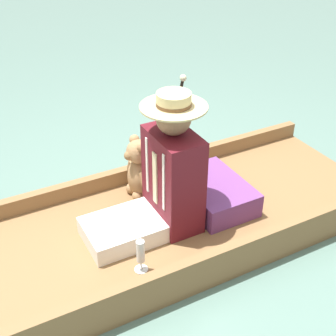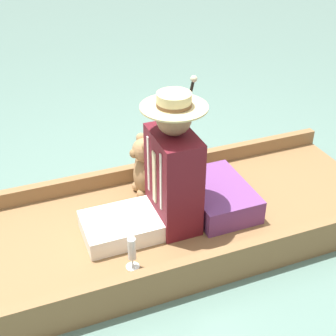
% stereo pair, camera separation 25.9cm
% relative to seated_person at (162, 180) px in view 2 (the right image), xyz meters
% --- Properties ---
extents(ground_plane, '(16.00, 16.00, 0.00)m').
position_rel_seated_person_xyz_m(ground_plane, '(0.04, -0.05, -0.43)').
color(ground_plane, slate).
extents(punt_boat, '(1.03, 2.77, 0.23)m').
position_rel_seated_person_xyz_m(punt_boat, '(0.04, -0.05, -0.36)').
color(punt_boat, brown).
rests_on(punt_boat, ground_plane).
extents(seat_cushion, '(0.52, 0.37, 0.15)m').
position_rel_seated_person_xyz_m(seat_cushion, '(0.04, -0.38, -0.23)').
color(seat_cushion, '#6B3875').
rests_on(seat_cushion, punt_boat).
extents(seated_person, '(0.37, 0.72, 0.83)m').
position_rel_seated_person_xyz_m(seated_person, '(0.00, 0.00, 0.00)').
color(seated_person, white).
rests_on(seated_person, punt_boat).
extents(teddy_bear, '(0.29, 0.17, 0.42)m').
position_rel_seated_person_xyz_m(teddy_bear, '(0.34, -0.01, -0.12)').
color(teddy_bear, '#9E754C').
rests_on(teddy_bear, punt_boat).
extents(wine_glass, '(0.07, 0.07, 0.20)m').
position_rel_seated_person_xyz_m(wine_glass, '(-0.28, 0.28, -0.19)').
color(wine_glass, silver).
rests_on(wine_glass, punt_boat).
extents(walking_cane, '(0.04, 0.19, 0.72)m').
position_rel_seated_person_xyz_m(walking_cane, '(0.45, -0.32, 0.12)').
color(walking_cane, black).
rests_on(walking_cane, punt_boat).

